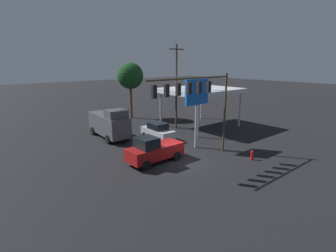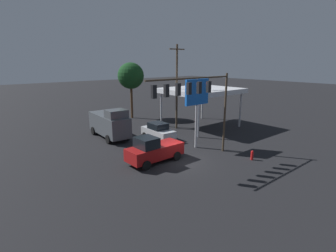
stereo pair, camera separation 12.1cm
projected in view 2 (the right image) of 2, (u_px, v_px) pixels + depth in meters
The scene contains 10 objects.
ground_plane at pixel (182, 161), 23.40m from camera, with size 200.00×200.00×0.00m, color black.
traffic_signal_assembly at pixel (196, 94), 22.11m from camera, with size 9.31×0.43×7.61m.
utility_pole at pixel (177, 86), 33.41m from camera, with size 2.40×0.26×10.71m.
gas_station_canopy at pixel (201, 91), 34.67m from camera, with size 9.26×8.21×5.20m.
price_sign at pixel (197, 96), 25.82m from camera, with size 3.02×0.27×6.99m.
delivery_truck at pixel (110, 123), 30.17m from camera, with size 2.88×6.93×3.58m.
pickup_parked at pixel (154, 150), 22.91m from camera, with size 5.24×2.34×2.40m.
sedan_waiting at pixel (158, 131), 29.69m from camera, with size 2.16×4.45×1.93m.
street_tree at pixel (131, 76), 39.67m from camera, with size 3.98×3.98×8.51m.
fire_hydrant at pixel (252, 155), 23.57m from camera, with size 0.24×0.24×0.88m.
Camera 2 is at (14.96, 16.12, 8.67)m, focal length 28.00 mm.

